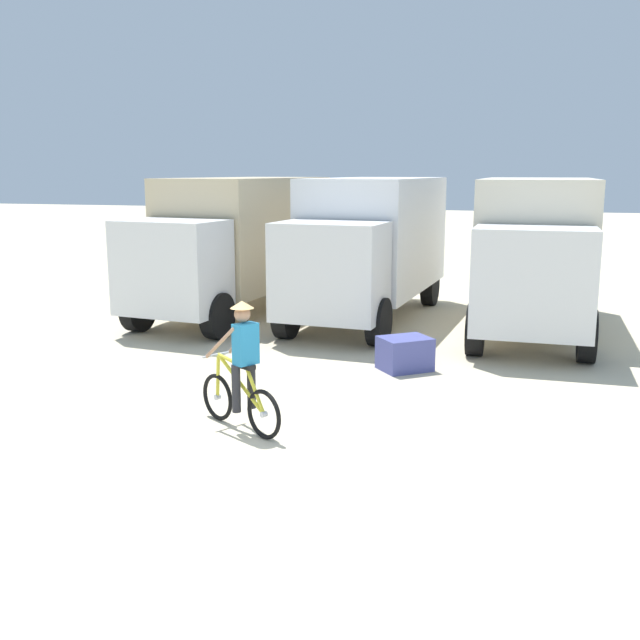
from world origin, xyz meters
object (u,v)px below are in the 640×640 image
Objects in this scene: box_truck_avon_van at (370,241)px; box_truck_tan_camper at (237,239)px; box_truck_cream_rv at (535,247)px; cyclist_orange_shirt at (242,371)px; supply_crate at (405,354)px.

box_truck_tan_camper is at bearing -174.20° from box_truck_avon_van.
box_truck_tan_camper is at bearing -179.32° from box_truck_cream_rv.
box_truck_cream_rv is at bearing 65.20° from cyclist_orange_shirt.
box_truck_tan_camper is 1.01× the size of box_truck_avon_van.
supply_crate is (1.58, 3.76, -0.55)m from cyclist_orange_shirt.
box_truck_avon_van is at bearing 90.83° from cyclist_orange_shirt.
box_truck_cream_rv is (3.80, -0.25, 0.00)m from box_truck_avon_van.
supply_crate is (-2.11, -4.21, -1.58)m from box_truck_cream_rv.
supply_crate is (1.70, -4.46, -1.58)m from box_truck_avon_van.
supply_crate is (4.98, -4.13, -1.58)m from box_truck_tan_camper.
box_truck_cream_rv is 8.84m from cyclist_orange_shirt.
supply_crate is at bearing -116.59° from box_truck_cream_rv.
box_truck_tan_camper is 8.65m from cyclist_orange_shirt.
box_truck_avon_van reaches higher than supply_crate.
box_truck_avon_van is 8.00× the size of supply_crate.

